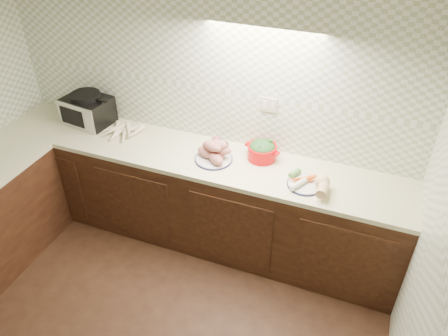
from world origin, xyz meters
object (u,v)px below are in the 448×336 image
(parsnip_pile, at_px, (126,132))
(toaster_oven, at_px, (88,109))
(sweet_potato_plate, at_px, (215,152))
(veg_plate, at_px, (313,182))
(dutch_oven, at_px, (262,150))
(onion_bowl, at_px, (218,146))

(parsnip_pile, bearing_deg, toaster_oven, 170.43)
(sweet_potato_plate, bearing_deg, parsnip_pile, 175.39)
(parsnip_pile, xyz_separation_m, veg_plate, (1.71, -0.14, 0.01))
(parsnip_pile, relative_size, sweet_potato_plate, 1.34)
(toaster_oven, relative_size, dutch_oven, 1.48)
(dutch_oven, bearing_deg, toaster_oven, -168.45)
(dutch_oven, bearing_deg, sweet_potato_plate, -145.16)
(sweet_potato_plate, bearing_deg, toaster_oven, 173.75)
(veg_plate, bearing_deg, dutch_oven, 153.81)
(onion_bowl, xyz_separation_m, veg_plate, (0.84, -0.20, -0.00))
(parsnip_pile, bearing_deg, sweet_potato_plate, -4.61)
(veg_plate, bearing_deg, toaster_oven, 174.19)
(sweet_potato_plate, bearing_deg, veg_plate, -5.12)
(sweet_potato_plate, height_order, veg_plate, sweet_potato_plate)
(toaster_oven, height_order, parsnip_pile, toaster_oven)
(toaster_oven, bearing_deg, onion_bowl, 6.67)
(sweet_potato_plate, distance_m, onion_bowl, 0.13)
(toaster_oven, bearing_deg, veg_plate, 1.41)
(toaster_oven, height_order, onion_bowl, toaster_oven)
(parsnip_pile, distance_m, dutch_oven, 1.24)
(parsnip_pile, relative_size, onion_bowl, 2.54)
(toaster_oven, bearing_deg, parsnip_pile, -2.35)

